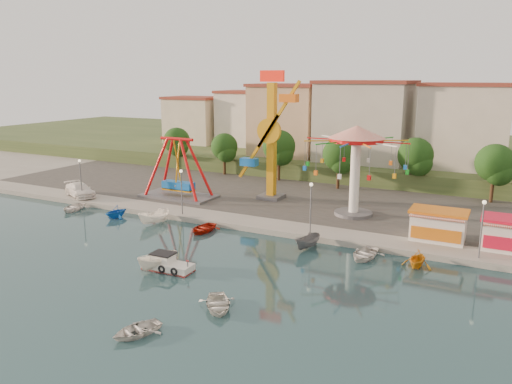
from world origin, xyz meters
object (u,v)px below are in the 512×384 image
Objects in this scene: skiff at (158,262)px; pirate_ship_ride at (178,169)px; cabin_motorboat at (167,265)px; kamikaze_tower at (273,139)px; rowboat_a at (218,304)px; van at (80,190)px; wave_swinger at (356,150)px.

pirate_ship_ride is at bearing 144.29° from skiff.
pirate_ship_ride reaches higher than skiff.
skiff reaches higher than cabin_motorboat.
pirate_ship_ride is 13.24m from kamikaze_tower.
van is (-33.35, 19.17, 1.09)m from rowboat_a.
skiff reaches higher than rowboat_a.
skiff is (-8.54, 4.11, 0.35)m from rowboat_a.
rowboat_a is (-2.07, -26.82, -7.81)m from wave_swinger.
wave_swinger reaches higher than skiff.
skiff is at bearing -158.94° from cabin_motorboat.
rowboat_a is 0.98× the size of skiff.
kamikaze_tower reaches higher than wave_swinger.
van is at bearing -167.81° from wave_swinger.
rowboat_a is 9.49m from skiff.
van reaches higher than rowboat_a.
rowboat_a is (7.84, -4.41, -0.04)m from cabin_motorboat.
rowboat_a is at bearing -71.97° from kamikaze_tower.
skiff is (12.75, -20.76, -3.66)m from pirate_ship_ride.
cabin_motorboat is (-9.91, -22.41, -7.77)m from wave_swinger.
wave_swinger is at bearing -13.11° from kamikaze_tower.
pirate_ship_ride is at bearing -158.22° from kamikaze_tower.
pirate_ship_ride is at bearing 121.30° from cabin_motorboat.
rowboat_a is at bearing -31.38° from cabin_motorboat.
pirate_ship_ride reaches higher than cabin_motorboat.
van is (-23.74, -10.37, -7.04)m from kamikaze_tower.
wave_swinger is at bearing 50.44° from rowboat_a.
skiff is at bearing -97.91° from van.
van is (-35.42, -7.65, -6.72)m from wave_swinger.
van reaches higher than skiff.
kamikaze_tower is 1.42× the size of wave_swinger.
rowboat_a is (9.61, -29.54, -8.14)m from kamikaze_tower.
kamikaze_tower reaches higher than van.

